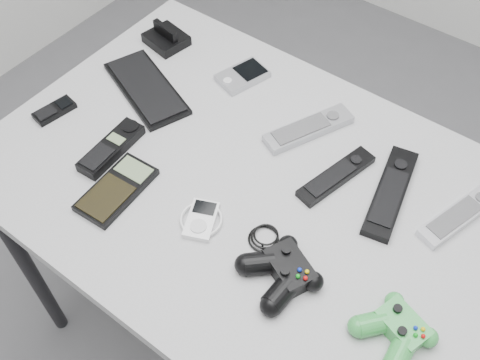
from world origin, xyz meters
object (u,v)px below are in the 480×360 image
Objects in this scene: mobile_phone at (54,110)px; controller_black at (283,271)px; pda_keyboard at (146,88)px; controller_green at (397,329)px; pda at (243,75)px; remote_silver_a at (309,128)px; mp3_player at (201,219)px; calculator at (117,189)px; remote_black_a at (336,176)px; remote_black_b at (391,192)px; desk at (266,209)px; cordless_handset at (111,148)px; remote_silver_b at (460,214)px.

mobile_phone is 0.42× the size of controller_black.
pda_keyboard is 1.97× the size of controller_green.
remote_silver_a is at bearing 3.34° from pda.
controller_green is at bearing -21.33° from mp3_player.
mobile_phone is at bearing 160.83° from calculator.
controller_black is (0.16, -0.33, 0.01)m from remote_silver_a.
remote_black_b is (0.11, 0.03, 0.00)m from remote_black_a.
remote_silver_a is 1.61× the size of controller_green.
desk is 0.26m from remote_black_b.
controller_black reaches higher than remote_black_b.
mobile_phone is at bearing 152.14° from mp3_player.
remote_black_b is 0.39m from mp3_player.
desk is 0.38m from controller_green.
controller_green reaches higher than mobile_phone.
pda is 1.31× the size of mp3_player.
desk is at bearing 11.26° from pda_keyboard.
remote_black_b is 1.04× the size of controller_black.
desk is 0.41m from pda_keyboard.
mp3_player is 0.41m from controller_green.
remote_black_a is 0.26m from controller_black.
pda reaches higher than mobile_phone.
desk is at bearing -117.79° from remote_black_a.
controller_green reaches higher than remote_black_a.
pda_keyboard reaches higher than desk.
pda_keyboard is 0.58m from controller_black.
mp3_player is at bearing 6.13° from mobile_phone.
cordless_handset is at bearing -47.65° from pda_keyboard.
cordless_handset is 0.68m from controller_green.
controller_black reaches higher than pda.
pda is 0.50× the size of remote_black_b.
remote_silver_b is (0.74, 0.10, 0.00)m from pda_keyboard.
calculator is (-0.24, -0.19, 0.08)m from desk.
mp3_player is (0.18, 0.05, -0.00)m from calculator.
pda_keyboard is 0.23m from pda.
calculator is 0.38m from controller_black.
remote_silver_b is at bearing 28.17° from calculator.
pda_keyboard is 0.75m from remote_silver_b.
cordless_handset is (-0.31, -0.30, 0.00)m from remote_silver_a.
remote_silver_b is 0.73m from cordless_handset.
remote_silver_a is (0.22, -0.05, 0.00)m from pda.
controller_black reaches higher than cordless_handset.
cordless_handset is (0.19, -0.01, 0.00)m from mobile_phone.
remote_black_b is at bearing 21.98° from cordless_handset.
desk is at bearing 34.28° from calculator.
mp3_player is at bearing -124.75° from remote_silver_b.
pda_keyboard is 1.34× the size of remote_black_a.
remote_silver_a is 2.33× the size of mp3_player.
remote_black_b is 0.77m from mobile_phone.
remote_black_a is (0.10, 0.11, 0.08)m from desk.
controller_green is (0.22, 0.02, -0.00)m from controller_black.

